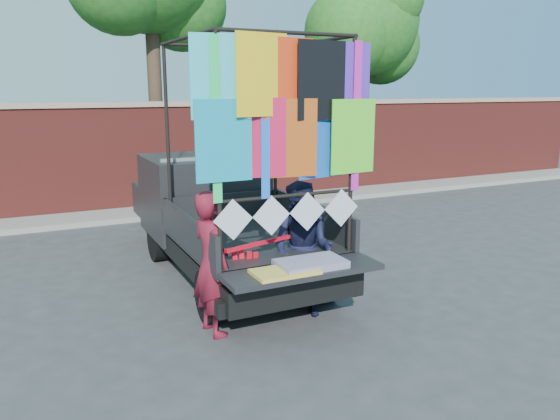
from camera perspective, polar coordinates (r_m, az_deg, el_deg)
name	(u,v)px	position (r m, az deg, el deg)	size (l,w,h in m)	color
ground	(233,315)	(7.36, -4.91, -10.85)	(90.00, 90.00, 0.00)	#38383A
brick_wall	(128,156)	(13.64, -15.57, 5.43)	(30.00, 0.45, 2.61)	maroon
curb	(137,214)	(13.17, -14.70, -0.36)	(30.00, 1.20, 0.12)	gray
tree_right	(368,26)	(17.60, 9.16, 18.43)	(4.20, 3.30, 6.62)	#38281C
pickup_truck	(215,212)	(9.15, -6.83, -0.26)	(2.25, 5.65, 3.56)	black
woman	(212,263)	(6.59, -7.15, -5.54)	(0.65, 0.42, 1.77)	maroon
man	(302,249)	(7.09, 2.36, -4.12)	(0.86, 0.67, 1.77)	#141733
streamer_bundle	(251,261)	(6.78, -3.04, -5.30)	(0.99, 0.33, 0.69)	red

